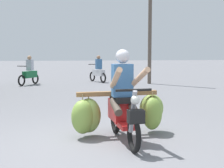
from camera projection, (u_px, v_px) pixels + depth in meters
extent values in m
plane|color=slate|center=(89.00, 148.00, 5.00)|extent=(120.00, 120.00, 0.00)
torus|color=black|center=(134.00, 135.00, 4.76)|extent=(0.09, 0.56, 0.56)
torus|color=black|center=(115.00, 119.00, 5.92)|extent=(0.09, 0.56, 0.56)
cube|color=red|center=(125.00, 125.00, 5.24)|extent=(0.25, 0.57, 0.08)
cube|color=red|center=(119.00, 110.00, 5.61)|extent=(0.30, 0.65, 0.36)
cube|color=black|center=(120.00, 98.00, 5.51)|extent=(0.28, 0.61, 0.10)
cylinder|color=gray|center=(133.00, 112.00, 4.78)|extent=(0.08, 0.28, 0.69)
cylinder|color=black|center=(134.00, 90.00, 4.71)|extent=(0.56, 0.05, 0.04)
sphere|color=silver|center=(135.00, 100.00, 4.64)|extent=(0.14, 0.14, 0.14)
cube|color=black|center=(136.00, 116.00, 4.63)|extent=(0.24, 0.17, 0.20)
cube|color=red|center=(134.00, 115.00, 4.73)|extent=(0.11, 0.28, 0.04)
cube|color=olive|center=(117.00, 93.00, 5.73)|extent=(1.50, 0.14, 0.08)
cube|color=olive|center=(115.00, 94.00, 5.90)|extent=(1.35, 0.11, 0.06)
ellipsoid|color=#8CB04F|center=(89.00, 115.00, 5.67)|extent=(0.53, 0.49, 0.62)
cylinder|color=#998459|center=(88.00, 97.00, 5.63)|extent=(0.02, 0.02, 0.12)
ellipsoid|color=#85A948|center=(151.00, 108.00, 6.01)|extent=(0.47, 0.42, 0.53)
cylinder|color=#998459|center=(152.00, 94.00, 5.98)|extent=(0.02, 0.02, 0.09)
ellipsoid|color=#81A544|center=(83.00, 117.00, 5.54)|extent=(0.48, 0.45, 0.61)
cylinder|color=#998459|center=(83.00, 98.00, 5.51)|extent=(0.02, 0.02, 0.13)
ellipsoid|color=#7EA241|center=(152.00, 113.00, 5.83)|extent=(0.48, 0.45, 0.61)
cylinder|color=#998459|center=(152.00, 96.00, 5.80)|extent=(0.02, 0.02, 0.12)
cube|color=#386699|center=(122.00, 80.00, 5.36)|extent=(0.35, 0.23, 0.56)
sphere|color=silver|center=(123.00, 56.00, 5.30)|extent=(0.24, 0.24, 0.24)
cylinder|color=tan|center=(139.00, 78.00, 5.07)|extent=(0.16, 0.72, 0.39)
cylinder|color=tan|center=(116.00, 78.00, 4.98)|extent=(0.12, 0.72, 0.39)
cylinder|color=#4C4238|center=(132.00, 106.00, 5.32)|extent=(0.14, 0.44, 0.27)
cylinder|color=#4C4238|center=(116.00, 107.00, 5.25)|extent=(0.14, 0.44, 0.27)
torus|color=black|center=(22.00, 80.00, 14.45)|extent=(0.34, 0.48, 0.52)
torus|color=black|center=(35.00, 79.00, 15.48)|extent=(0.34, 0.48, 0.52)
cube|color=#196638|center=(30.00, 74.00, 15.03)|extent=(0.68, 0.89, 0.32)
cylinder|color=black|center=(22.00, 66.00, 14.43)|extent=(0.44, 0.29, 0.04)
cube|color=#B2B7C6|center=(30.00, 65.00, 15.01)|extent=(0.36, 0.33, 0.52)
sphere|color=tan|center=(29.00, 58.00, 14.95)|extent=(0.20, 0.20, 0.20)
torus|color=black|center=(92.00, 76.00, 16.94)|extent=(0.27, 0.51, 0.52)
torus|color=black|center=(103.00, 78.00, 16.03)|extent=(0.27, 0.51, 0.52)
cube|color=silver|center=(99.00, 73.00, 16.38)|extent=(0.56, 0.92, 0.32)
cylinder|color=black|center=(93.00, 64.00, 16.84)|extent=(0.48, 0.22, 0.04)
cube|color=#386699|center=(99.00, 64.00, 16.32)|extent=(0.35, 0.30, 0.52)
sphere|color=#9E7051|center=(98.00, 57.00, 16.30)|extent=(0.20, 0.20, 0.20)
cylinder|color=brown|center=(150.00, 13.00, 15.28)|extent=(0.18, 0.18, 6.94)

